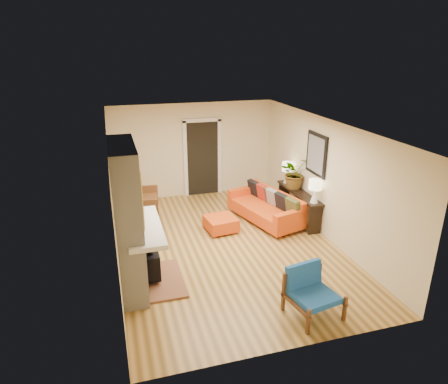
% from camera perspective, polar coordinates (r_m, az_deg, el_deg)
% --- Properties ---
extents(room_shell, '(6.50, 6.50, 6.50)m').
position_cam_1_polar(room_shell, '(10.74, -0.55, 5.13)').
color(room_shell, tan).
rests_on(room_shell, ground).
extents(fireplace, '(1.09, 1.68, 2.60)m').
position_cam_1_polar(fireplace, '(6.95, -13.23, -4.24)').
color(fireplace, white).
rests_on(fireplace, ground).
extents(sofa, '(1.38, 2.18, 0.80)m').
position_cam_1_polar(sofa, '(9.75, 6.22, -2.15)').
color(sofa, silver).
rests_on(sofa, ground).
extents(ottoman, '(0.74, 0.74, 0.34)m').
position_cam_1_polar(ottoman, '(9.21, -0.45, -4.49)').
color(ottoman, silver).
rests_on(ottoman, ground).
extents(blue_chair, '(0.87, 0.86, 0.79)m').
position_cam_1_polar(blue_chair, '(6.65, 12.21, -13.37)').
color(blue_chair, brown).
rests_on(blue_chair, ground).
extents(dining_table, '(0.89, 1.81, 0.96)m').
position_cam_1_polar(dining_table, '(9.20, -11.18, -1.99)').
color(dining_table, brown).
rests_on(dining_table, ground).
extents(console_table, '(0.34, 1.85, 0.72)m').
position_cam_1_polar(console_table, '(9.84, 10.65, -0.77)').
color(console_table, black).
rests_on(console_table, ground).
extents(lamp_near, '(0.30, 0.30, 0.54)m').
position_cam_1_polar(lamp_near, '(9.07, 12.88, 0.50)').
color(lamp_near, white).
rests_on(lamp_near, console_table).
extents(lamp_far, '(0.30, 0.30, 0.54)m').
position_cam_1_polar(lamp_far, '(10.27, 9.09, 3.12)').
color(lamp_far, white).
rests_on(lamp_far, console_table).
extents(houseplant, '(0.89, 0.84, 0.79)m').
position_cam_1_polar(houseplant, '(9.90, 10.07, 2.75)').
color(houseplant, '#1E5919').
rests_on(houseplant, console_table).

